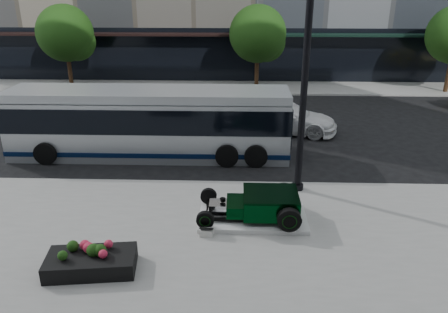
{
  "coord_description": "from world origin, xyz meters",
  "views": [
    {
      "loc": [
        -0.23,
        -17.04,
        7.19
      ],
      "look_at": [
        -0.74,
        -2.18,
        1.2
      ],
      "focal_mm": 35.0,
      "sensor_mm": 36.0,
      "label": 1
    }
  ],
  "objects_px": {
    "hot_rod": "(264,204)",
    "lamppost": "(304,91)",
    "white_sedan": "(285,117)",
    "flower_planter": "(91,261)",
    "transit_bus": "(150,122)"
  },
  "relations": [
    {
      "from": "lamppost",
      "to": "hot_rod",
      "type": "bearing_deg",
      "value": -120.89
    },
    {
      "from": "lamppost",
      "to": "flower_planter",
      "type": "xyz_separation_m",
      "value": [
        -5.99,
        -5.04,
        -3.37
      ]
    },
    {
      "from": "hot_rod",
      "to": "flower_planter",
      "type": "relative_size",
      "value": 1.34
    },
    {
      "from": "flower_planter",
      "to": "white_sedan",
      "type": "xyz_separation_m",
      "value": [
        6.19,
        12.03,
        0.36
      ]
    },
    {
      "from": "flower_planter",
      "to": "transit_bus",
      "type": "bearing_deg",
      "value": 90.25
    },
    {
      "from": "lamppost",
      "to": "transit_bus",
      "type": "distance_m",
      "value": 7.37
    },
    {
      "from": "flower_planter",
      "to": "white_sedan",
      "type": "distance_m",
      "value": 13.53
    },
    {
      "from": "lamppost",
      "to": "transit_bus",
      "type": "relative_size",
      "value": 0.65
    },
    {
      "from": "hot_rod",
      "to": "flower_planter",
      "type": "distance_m",
      "value": 5.4
    },
    {
      "from": "hot_rod",
      "to": "lamppost",
      "type": "relative_size",
      "value": 0.41
    },
    {
      "from": "hot_rod",
      "to": "white_sedan",
      "type": "relative_size",
      "value": 0.62
    },
    {
      "from": "hot_rod",
      "to": "flower_planter",
      "type": "bearing_deg",
      "value": -149.19
    },
    {
      "from": "hot_rod",
      "to": "lamppost",
      "type": "bearing_deg",
      "value": 59.11
    },
    {
      "from": "hot_rod",
      "to": "white_sedan",
      "type": "distance_m",
      "value": 9.4
    },
    {
      "from": "lamppost",
      "to": "flower_planter",
      "type": "relative_size",
      "value": 3.27
    }
  ]
}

